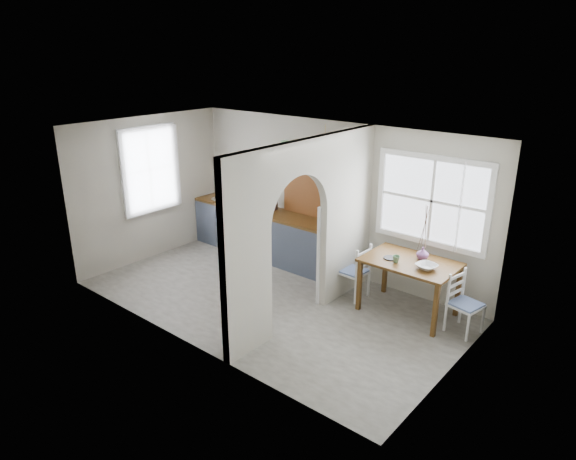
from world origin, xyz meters
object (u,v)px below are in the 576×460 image
Objects in this scene: kettle at (341,226)px; vase at (423,253)px; chair_left at (353,271)px; chair_right at (466,304)px; dining_table at (408,287)px.

vase is at bearing 3.02° from kettle.
chair_left is 1.13m from vase.
chair_right is 2.28m from kettle.
chair_left is 0.77m from kettle.
kettle is 1.43m from vase.
dining_table is 1.48m from kettle.
chair_left is at bearing 104.34° from chair_right.
chair_right is 0.93m from vase.
chair_right is (0.86, -0.00, 0.02)m from dining_table.
chair_left is at bearing -165.74° from vase.
vase is at bearing 88.91° from chair_right.
dining_table is at bearing -4.34° from kettle.
dining_table is 1.53× the size of chair_right.
kettle reaches higher than vase.
dining_table is at bearing -119.07° from vase.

